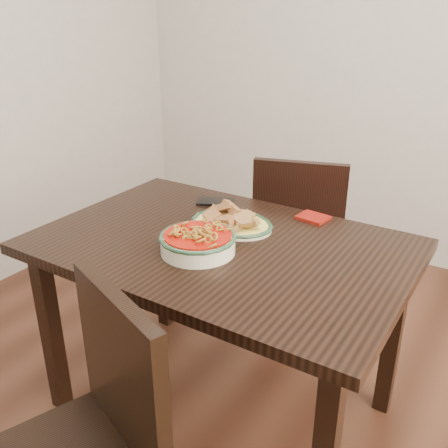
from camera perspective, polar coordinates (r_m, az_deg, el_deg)
The scene contains 9 objects.
floor at distance 2.16m, azimuth 1.33°, elevation -20.88°, with size 3.50×3.50×0.00m, color #3A1E12.
wall_back at distance 3.18m, azimuth 19.09°, elevation 18.59°, with size 3.50×0.10×2.60m, color beige.
dining_table at distance 1.81m, azimuth -0.34°, elevation -4.57°, with size 1.30×0.86×0.75m.
chair_far at distance 2.46m, azimuth 8.57°, elevation -1.01°, with size 0.53×0.53×0.89m.
chair_near at distance 1.43m, azimuth -15.18°, elevation -22.54°, with size 0.54×0.54×0.89m.
fish_plate at distance 1.86m, azimuth 0.90°, elevation 0.95°, with size 0.32×0.25×0.11m.
noodle_bowl at distance 1.67m, azimuth -3.01°, elevation -1.85°, with size 0.26×0.26×0.08m.
smartphone at distance 2.11m, azimuth -0.98°, elevation 2.56°, with size 0.16×0.08×0.01m, color black.
napkin at distance 1.98m, azimuth 10.15°, elevation 0.74°, with size 0.11×0.09×0.01m, color maroon.
Camera 1 is at (0.79, -1.32, 1.51)m, focal length 40.00 mm.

